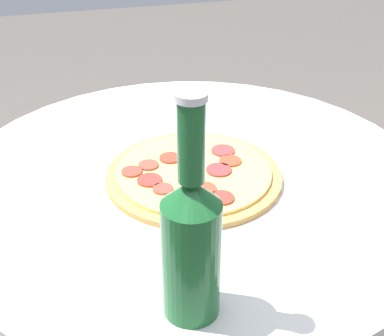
% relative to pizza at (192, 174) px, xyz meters
% --- Properties ---
extents(table, '(0.82, 0.82, 0.75)m').
position_rel_pizza_xyz_m(table, '(-0.00, -0.02, -0.19)').
color(table, silver).
rests_on(table, ground_plane).
extents(pizza, '(0.29, 0.29, 0.02)m').
position_rel_pizza_xyz_m(pizza, '(0.00, 0.00, 0.00)').
color(pizza, '#C68E47').
rests_on(pizza, table).
extents(beer_bottle, '(0.07, 0.07, 0.28)m').
position_rel_pizza_xyz_m(beer_bottle, '(0.08, 0.28, 0.10)').
color(beer_bottle, '#195628').
rests_on(beer_bottle, table).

